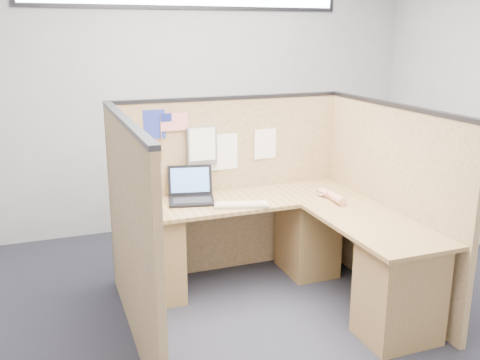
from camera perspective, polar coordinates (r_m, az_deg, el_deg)
name	(u,v)px	position (r m, az deg, el deg)	size (l,w,h in m)	color
floor	(276,319)	(4.07, 3.81, -14.57)	(5.00, 5.00, 0.00)	#1F212D
wall_back	(190,96)	(5.69, -5.37, 8.94)	(5.00, 5.00, 0.00)	#A2A5A8
cubicle_partitions	(255,203)	(4.12, 1.57, -2.47)	(2.06, 1.83, 1.53)	brown
l_desk	(283,252)	(4.20, 4.61, -7.63)	(1.95, 1.75, 0.73)	brown
laptop	(189,192)	(4.32, -5.44, -1.31)	(0.41, 0.41, 0.26)	black
keyboard	(242,205)	(4.15, 0.17, -2.67)	(0.45, 0.26, 0.03)	gray
mouse	(323,193)	(4.47, 8.88, -1.43)	(0.10, 0.06, 0.04)	silver
hand_forearm	(332,196)	(4.37, 9.79, -1.69)	(0.10, 0.35, 0.07)	tan
blue_poster	(154,124)	(4.31, -9.14, 5.88)	(0.17, 0.00, 0.23)	#213299
american_flag	(171,124)	(4.33, -7.37, 5.95)	(0.23, 0.01, 0.39)	olive
file_holder	(202,146)	(4.41, -4.12, 3.63)	(0.25, 0.05, 0.32)	slate
paper_left	(224,152)	(4.51, -1.70, 3.01)	(0.24, 0.00, 0.30)	white
paper_right	(265,144)	(4.64, 2.70, 3.86)	(0.20, 0.00, 0.26)	white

